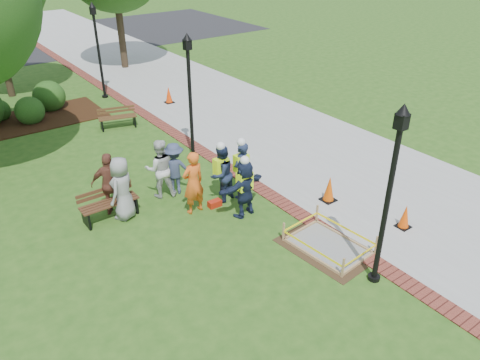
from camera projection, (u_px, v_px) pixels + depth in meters
ground at (252, 236)px, 12.27m from camera, size 100.00×100.00×0.00m
sidewalk at (206, 98)px, 21.93m from camera, size 6.00×60.00×0.02m
brick_edging at (143, 113)px, 20.24m from camera, size 0.50×60.00×0.03m
mulch_bed at (16, 123)px, 19.18m from camera, size 7.00×3.00×0.05m
parking_lot at (6, 46)px, 31.34m from camera, size 36.00×12.00×0.01m
wet_concrete_pad at (329, 240)px, 11.75m from camera, size 1.89×2.43×0.55m
bench_near at (110, 209)px, 12.93m from camera, size 1.59×0.55×0.86m
bench_far at (118, 122)px, 18.69m from camera, size 1.55×0.86×0.80m
cone_front at (405, 217)px, 12.48m from camera, size 0.36×0.36×0.70m
cone_back at (329, 189)px, 13.67m from camera, size 0.41×0.41×0.81m
cone_far at (169, 95)px, 21.22m from camera, size 0.39×0.39×0.77m
toolbox at (215, 204)px, 13.53m from camera, size 0.39×0.22×0.19m
lamp_near at (390, 186)px, 9.61m from camera, size 0.28×0.28×4.26m
lamp_mid at (190, 89)px, 15.26m from camera, size 0.28×0.28×4.26m
lamp_far at (98, 44)px, 20.91m from camera, size 0.28×0.28×4.26m
shrub_c at (32, 122)px, 19.32m from camera, size 1.17×1.17×1.17m
shrub_d at (52, 109)px, 20.67m from camera, size 1.38×1.38×1.38m
shrub_e at (1, 120)px, 19.57m from camera, size 0.92×0.92×0.92m
casual_person_a at (122, 188)px, 12.67m from camera, size 0.69×0.65×1.82m
casual_person_b at (193, 183)px, 12.90m from camera, size 0.62×0.43×1.86m
casual_person_c at (160, 169)px, 13.70m from camera, size 0.68×0.56×1.81m
casual_person_d at (111, 184)px, 12.85m from camera, size 0.70×0.63×1.84m
casual_person_e at (175, 169)px, 13.90m from camera, size 0.62×0.54×1.62m
hivis_worker_a at (245, 186)px, 12.78m from camera, size 0.57×0.41×1.82m
hivis_worker_b at (241, 168)px, 13.64m from camera, size 0.66×0.55×1.90m
hivis_worker_c at (221, 172)px, 13.46m from camera, size 0.63×0.50×1.88m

